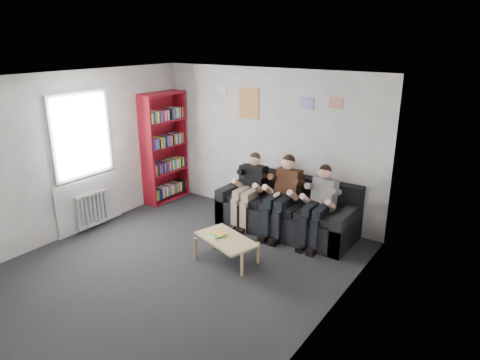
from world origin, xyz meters
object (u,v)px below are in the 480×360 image
at_px(sofa, 287,212).
at_px(bookshelf, 165,148).
at_px(person_right, 319,206).
at_px(person_left, 249,190).
at_px(person_middle, 282,196).
at_px(coffee_table, 226,241).

xyz_separation_m(sofa, bookshelf, (-2.75, -0.10, 0.77)).
height_order(sofa, person_right, person_right).
bearing_deg(sofa, person_right, -17.30).
distance_m(bookshelf, person_left, 2.14).
xyz_separation_m(bookshelf, person_left, (2.09, -0.11, -0.43)).
distance_m(bookshelf, person_middle, 2.78).
xyz_separation_m(coffee_table, person_right, (0.87, 1.28, 0.33)).
distance_m(bookshelf, coffee_table, 2.99).
bearing_deg(coffee_table, person_right, 55.80).
height_order(bookshelf, person_middle, bookshelf).
bearing_deg(sofa, person_middle, -90.00).
distance_m(sofa, person_right, 0.77).
distance_m(coffee_table, person_middle, 1.34).
bearing_deg(person_middle, coffee_table, -100.07).
xyz_separation_m(sofa, person_middle, (0.00, -0.21, 0.36)).
bearing_deg(person_right, sofa, 168.05).
xyz_separation_m(bookshelf, coffee_table, (2.54, -1.39, -0.76)).
bearing_deg(person_middle, person_left, 179.14).
xyz_separation_m(person_left, person_right, (1.31, -0.00, 0.00)).
distance_m(coffee_table, person_left, 1.40).
height_order(coffee_table, person_left, person_left).
relative_size(coffee_table, person_right, 0.73).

